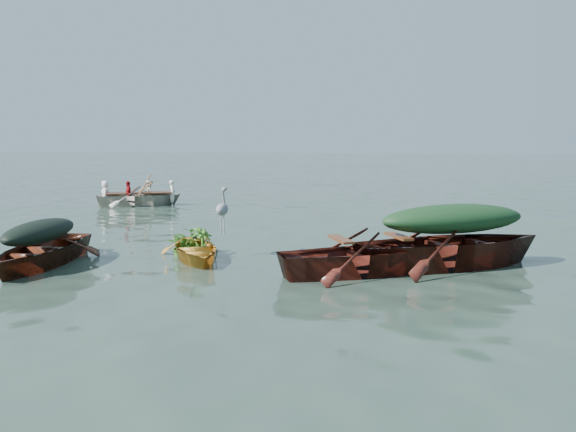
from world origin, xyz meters
name	(u,v)px	position (x,y,z in m)	size (l,w,h in m)	color
ground	(214,266)	(0.00, 0.00, 0.00)	(140.00, 140.00, 0.00)	#304338
yellow_dinghy	(195,259)	(-0.52, 0.46, 0.00)	(1.17, 2.69, 0.70)	#C77626
dark_covered_boat	(42,266)	(-3.10, -0.57, 0.00)	(1.39, 3.73, 0.94)	#562514
green_tarp_boat	(452,267)	(4.26, 0.65, 0.00)	(1.57, 5.06, 1.23)	#481911
open_wooden_boat	(369,274)	(2.82, -0.10, 0.00)	(1.37, 4.40, 1.03)	#4E1B13
rowed_boat	(140,206)	(-5.27, 8.11, 0.00)	(1.17, 3.89, 0.91)	beige
dark_tarp_cover	(39,230)	(-3.10, -0.57, 0.67)	(0.76, 2.05, 0.40)	black
green_tarp_cover	(454,220)	(4.26, 0.65, 0.87)	(0.87, 2.78, 0.52)	#153417
thwart_benches	(370,243)	(2.82, -0.10, 0.53)	(0.82, 2.20, 0.04)	#4E2612
heron	(222,216)	(-0.06, 0.76, 0.81)	(0.28, 0.40, 0.92)	gray
dinghy_weeds	(192,222)	(-0.76, 0.95, 0.65)	(0.70, 0.90, 0.60)	#2F6219
rowers	(139,181)	(-5.27, 8.11, 0.83)	(1.05, 2.73, 0.76)	silver
oars	(139,192)	(-5.27, 8.11, 0.48)	(2.60, 0.60, 0.06)	brown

